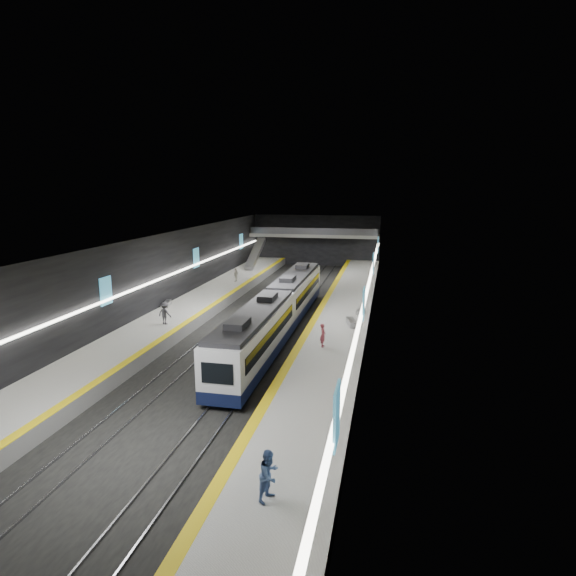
% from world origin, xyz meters
% --- Properties ---
extents(ground, '(70.00, 70.00, 0.00)m').
position_xyz_m(ground, '(0.00, 0.00, 0.00)').
color(ground, black).
rests_on(ground, ground).
extents(ceiling, '(20.00, 70.00, 0.04)m').
position_xyz_m(ceiling, '(0.00, 0.00, 8.00)').
color(ceiling, beige).
rests_on(ceiling, wall_left).
extents(wall_left, '(0.04, 70.00, 8.00)m').
position_xyz_m(wall_left, '(-10.00, 0.00, 4.00)').
color(wall_left, black).
rests_on(wall_left, ground).
extents(wall_right, '(0.04, 70.00, 8.00)m').
position_xyz_m(wall_right, '(10.00, 0.00, 4.00)').
color(wall_right, black).
rests_on(wall_right, ground).
extents(wall_back, '(20.00, 0.04, 8.00)m').
position_xyz_m(wall_back, '(0.00, 35.00, 4.00)').
color(wall_back, black).
rests_on(wall_back, ground).
extents(platform_left, '(5.00, 70.00, 1.00)m').
position_xyz_m(platform_left, '(-7.50, 0.00, 0.50)').
color(platform_left, slate).
rests_on(platform_left, ground).
extents(tile_surface_left, '(5.00, 70.00, 0.02)m').
position_xyz_m(tile_surface_left, '(-7.50, 0.00, 1.01)').
color(tile_surface_left, '#999994').
rests_on(tile_surface_left, platform_left).
extents(tactile_strip_left, '(0.60, 70.00, 0.02)m').
position_xyz_m(tactile_strip_left, '(-5.30, 0.00, 1.02)').
color(tactile_strip_left, yellow).
rests_on(tactile_strip_left, platform_left).
extents(platform_right, '(5.00, 70.00, 1.00)m').
position_xyz_m(platform_right, '(7.50, 0.00, 0.50)').
color(platform_right, slate).
rests_on(platform_right, ground).
extents(tile_surface_right, '(5.00, 70.00, 0.02)m').
position_xyz_m(tile_surface_right, '(7.50, 0.00, 1.01)').
color(tile_surface_right, '#999994').
rests_on(tile_surface_right, platform_right).
extents(tactile_strip_right, '(0.60, 70.00, 0.02)m').
position_xyz_m(tactile_strip_right, '(5.30, 0.00, 1.02)').
color(tactile_strip_right, yellow).
rests_on(tactile_strip_right, platform_right).
extents(rails, '(6.52, 70.00, 0.12)m').
position_xyz_m(rails, '(-0.00, 0.00, 0.06)').
color(rails, gray).
rests_on(rails, ground).
extents(train, '(2.69, 30.04, 3.60)m').
position_xyz_m(train, '(2.50, -2.13, 2.20)').
color(train, '#0E1636').
rests_on(train, ground).
extents(ad_posters, '(19.94, 53.50, 2.20)m').
position_xyz_m(ad_posters, '(-0.00, 1.00, 4.50)').
color(ad_posters, '#409CC2').
rests_on(ad_posters, wall_left).
extents(cove_light_left, '(0.25, 68.60, 0.12)m').
position_xyz_m(cove_light_left, '(-9.80, 0.00, 3.80)').
color(cove_light_left, white).
rests_on(cove_light_left, wall_left).
extents(cove_light_right, '(0.25, 68.60, 0.12)m').
position_xyz_m(cove_light_right, '(9.80, 0.00, 3.80)').
color(cove_light_right, white).
rests_on(cove_light_right, wall_right).
extents(mezzanine_bridge, '(20.00, 3.00, 1.50)m').
position_xyz_m(mezzanine_bridge, '(0.00, 32.93, 5.04)').
color(mezzanine_bridge, gray).
rests_on(mezzanine_bridge, wall_left).
extents(escalator, '(1.20, 7.50, 3.92)m').
position_xyz_m(escalator, '(-7.50, 26.00, 2.90)').
color(escalator, '#99999E').
rests_on(escalator, platform_left).
extents(bench_left_far, '(0.93, 1.88, 0.44)m').
position_xyz_m(bench_left_far, '(-9.50, 1.35, 1.22)').
color(bench_left_far, '#99999E').
rests_on(bench_left_far, platform_left).
extents(bench_right_near, '(1.11, 2.13, 0.50)m').
position_xyz_m(bench_right_near, '(8.64, -1.61, 1.25)').
color(bench_right_near, '#99999E').
rests_on(bench_right_near, platform_right).
extents(bench_right_far, '(0.62, 1.62, 0.39)m').
position_xyz_m(bench_right_far, '(9.09, 2.51, 1.19)').
color(bench_right_far, '#99999E').
rests_on(bench_right_far, platform_right).
extents(passenger_right_a, '(0.46, 0.66, 1.72)m').
position_xyz_m(passenger_right_a, '(7.05, -7.54, 1.86)').
color(passenger_right_a, '#AF414F').
rests_on(passenger_right_a, platform_right).
extents(passenger_right_b, '(1.06, 1.17, 1.98)m').
position_xyz_m(passenger_right_b, '(7.51, -25.27, 1.99)').
color(passenger_right_b, '#4F6EAB').
rests_on(passenger_right_b, platform_right).
extents(passenger_left_a, '(0.55, 1.03, 1.67)m').
position_xyz_m(passenger_left_a, '(-6.74, 14.52, 1.83)').
color(passenger_left_a, beige).
rests_on(passenger_left_a, platform_left).
extents(passenger_left_b, '(1.34, 0.93, 1.90)m').
position_xyz_m(passenger_left_b, '(-6.82, -4.53, 1.95)').
color(passenger_left_b, '#44424A').
rests_on(passenger_left_b, platform_left).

